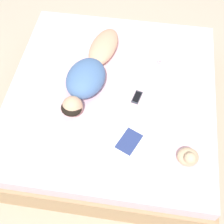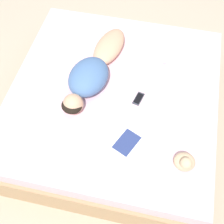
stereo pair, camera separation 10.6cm
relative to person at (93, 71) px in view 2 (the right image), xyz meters
name	(u,v)px [view 2 (the right image)]	position (x,y,z in m)	size (l,w,h in m)	color
ground_plane	(113,118)	(-0.22, 0.11, -0.56)	(12.00, 12.00, 0.00)	#B7A88E
bed	(113,106)	(-0.22, 0.11, -0.33)	(1.95, 2.06, 0.46)	tan
person	(93,71)	(0.00, 0.00, 0.00)	(0.47, 1.16, 0.23)	tan
open_magazine	(138,150)	(-0.54, 0.66, -0.09)	(0.55, 0.48, 0.01)	white
coffee_mug	(170,65)	(-0.68, -0.28, -0.05)	(0.12, 0.08, 0.10)	white
cell_phone	(138,99)	(-0.46, 0.15, -0.09)	(0.10, 0.16, 0.01)	#333842
plush_toy	(185,162)	(-0.91, 0.72, -0.01)	(0.17, 0.18, 0.21)	#D1B289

